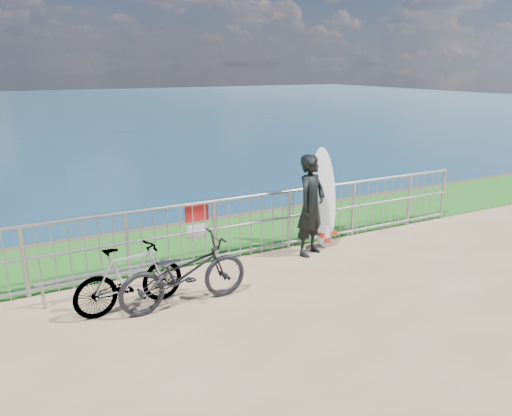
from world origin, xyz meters
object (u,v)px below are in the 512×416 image
surfboard (323,201)px  bicycle_far (129,277)px  surfer (311,206)px  bicycle_near (184,273)px

surfboard → bicycle_far: (-3.90, -0.90, -0.38)m
surfer → bicycle_far: bearing=165.4°
surfboard → surfer: bearing=-148.5°
surfer → surfboard: (0.47, 0.29, -0.05)m
bicycle_near → bicycle_far: bicycle_near is taller
surfboard → bicycle_near: (-3.18, -1.15, -0.36)m
surfer → bicycle_far: size_ratio=1.15×
surfboard → bicycle_near: size_ratio=0.98×
surfboard → bicycle_far: size_ratio=1.18×
surfboard → bicycle_near: bearing=-160.2°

